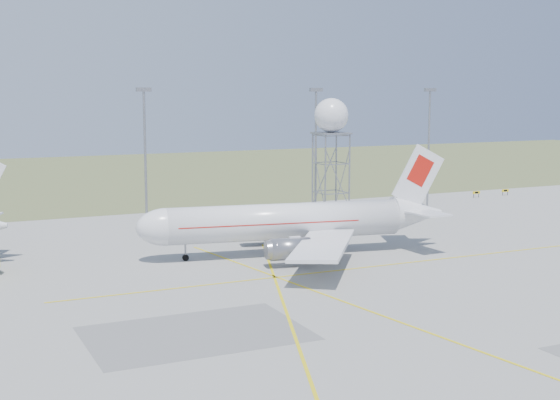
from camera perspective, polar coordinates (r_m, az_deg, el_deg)
name	(u,v)px	position (r m, az deg, el deg)	size (l,w,h in m)	color
ground	(508,354)	(63.30, 16.31, -10.74)	(400.00, 400.00, 0.00)	#9C9C97
grass_strip	(104,176)	(190.00, -12.77, 1.73)	(400.00, 120.00, 0.03)	#4E5E33
mast_b	(145,146)	(114.95, -9.85, 3.91)	(2.20, 0.50, 20.50)	gray
mast_c	(316,141)	(125.26, 2.63, 4.34)	(2.20, 0.50, 20.50)	gray
mast_d	(429,137)	(136.88, 10.84, 4.51)	(2.20, 0.50, 20.50)	gray
taxi_sign_near	(476,193)	(152.14, 14.17, 0.51)	(1.60, 0.17, 1.20)	black
taxi_sign_far	(505,191)	(156.64, 16.15, 0.65)	(1.60, 0.17, 1.20)	black
airliner_main	(289,222)	(95.25, 0.70, -1.63)	(39.11, 37.59, 13.34)	silver
radar_tower	(331,153)	(120.06, 3.75, 3.49)	(5.23, 5.23, 18.94)	gray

